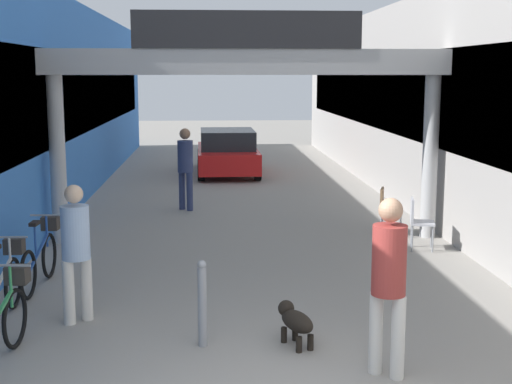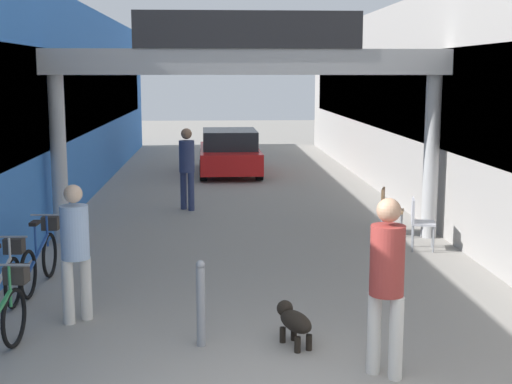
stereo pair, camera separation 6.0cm
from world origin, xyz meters
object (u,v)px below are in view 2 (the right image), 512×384
(pedestrian_companion, at_px, (75,244))
(dog_on_leash, at_px, (294,321))
(parked_car_red, at_px, (230,152))
(bollard_post_metal, at_px, (201,303))
(cafe_chair_aluminium_nearer, at_px, (419,219))
(bicycle_silver_second, at_px, (3,284))
(pedestrian_carrying_crate, at_px, (187,163))
(pedestrian_with_dog, at_px, (387,275))
(cafe_chair_wood_farther, at_px, (388,207))
(bicycle_blue_third, at_px, (41,255))

(pedestrian_companion, height_order, dog_on_leash, pedestrian_companion)
(dog_on_leash, height_order, parked_car_red, parked_car_red)
(bollard_post_metal, bearing_deg, cafe_chair_aluminium_nearer, 48.88)
(dog_on_leash, bearing_deg, bicycle_silver_second, 162.73)
(pedestrian_carrying_crate, height_order, bollard_post_metal, pedestrian_carrying_crate)
(parked_car_red, bearing_deg, pedestrian_companion, -99.41)
(cafe_chair_aluminium_nearer, xyz_separation_m, parked_car_red, (-3.03, 9.58, 0.10))
(dog_on_leash, bearing_deg, bollard_post_metal, 178.13)
(pedestrian_companion, bearing_deg, dog_on_leash, -19.74)
(pedestrian_with_dog, distance_m, cafe_chair_aluminium_nearer, 5.42)
(cafe_chair_aluminium_nearer, distance_m, cafe_chair_wood_farther, 1.14)
(cafe_chair_wood_farther, bearing_deg, pedestrian_carrying_crate, 144.30)
(bicycle_silver_second, xyz_separation_m, bicycle_blue_third, (0.14, 1.40, 0.00))
(cafe_chair_wood_farther, bearing_deg, pedestrian_companion, -138.11)
(bicycle_silver_second, distance_m, cafe_chair_aluminium_nearer, 6.86)
(cafe_chair_aluminium_nearer, height_order, cafe_chair_wood_farther, same)
(pedestrian_with_dog, relative_size, bicycle_blue_third, 1.07)
(bicycle_blue_third, bearing_deg, pedestrian_with_dog, -38.89)
(pedestrian_with_dog, bearing_deg, cafe_chair_aluminium_nearer, 70.51)
(pedestrian_carrying_crate, distance_m, bicycle_silver_second, 7.29)
(parked_car_red, bearing_deg, cafe_chair_wood_farther, -71.88)
(pedestrian_with_dog, distance_m, dog_on_leash, 1.42)
(dog_on_leash, relative_size, parked_car_red, 0.16)
(bicycle_silver_second, bearing_deg, bicycle_blue_third, 84.34)
(pedestrian_carrying_crate, relative_size, bollard_post_metal, 1.84)
(pedestrian_carrying_crate, xyz_separation_m, parked_car_red, (1.06, 5.72, -0.40))
(pedestrian_carrying_crate, bearing_deg, pedestrian_with_dog, -75.62)
(pedestrian_carrying_crate, distance_m, bicycle_blue_third, 5.92)
(pedestrian_carrying_crate, xyz_separation_m, bicycle_silver_second, (-2.01, -6.99, -0.61))
(cafe_chair_wood_farther, relative_size, parked_car_red, 0.22)
(pedestrian_companion, xyz_separation_m, bicycle_blue_third, (-0.80, 1.57, -0.54))
(cafe_chair_aluminium_nearer, bearing_deg, dog_on_leash, -121.86)
(cafe_chair_wood_farther, bearing_deg, bollard_post_metal, -122.66)
(pedestrian_with_dog, height_order, bicycle_silver_second, pedestrian_with_dog)
(dog_on_leash, bearing_deg, parked_car_red, 91.73)
(bollard_post_metal, height_order, cafe_chair_aluminium_nearer, bollard_post_metal)
(cafe_chair_aluminium_nearer, bearing_deg, bicycle_silver_second, -152.87)
(pedestrian_with_dog, relative_size, pedestrian_companion, 1.07)
(pedestrian_companion, relative_size, parked_car_red, 0.42)
(parked_car_red, bearing_deg, pedestrian_with_dog, -85.19)
(pedestrian_companion, bearing_deg, parked_car_red, 80.59)
(pedestrian_companion, xyz_separation_m, cafe_chair_wood_farther, (4.91, 4.40, -0.43))
(cafe_chair_wood_farther, height_order, parked_car_red, parked_car_red)
(pedestrian_carrying_crate, distance_m, cafe_chair_wood_farther, 4.75)
(bollard_post_metal, bearing_deg, pedestrian_companion, 149.90)
(parked_car_red, bearing_deg, bicycle_blue_third, -104.53)
(pedestrian_carrying_crate, bearing_deg, parked_car_red, 79.51)
(pedestrian_companion, distance_m, bicycle_silver_second, 1.09)
(pedestrian_with_dog, distance_m, parked_car_red, 14.72)
(pedestrian_carrying_crate, xyz_separation_m, bicycle_blue_third, (-1.87, -5.58, -0.61))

